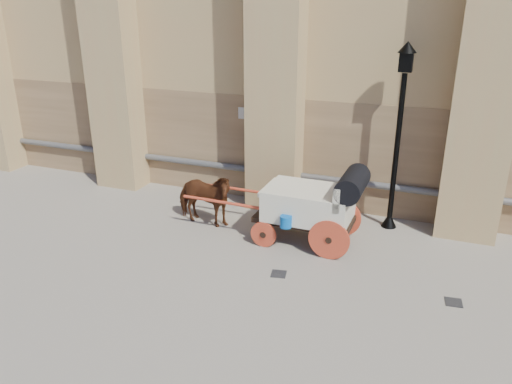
% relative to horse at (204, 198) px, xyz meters
% --- Properties ---
extents(ground, '(90.00, 90.00, 0.00)m').
position_rel_horse_xyz_m(ground, '(2.28, -1.80, -0.73)').
color(ground, gray).
rests_on(ground, ground).
extents(horse, '(1.79, 0.94, 1.46)m').
position_rel_horse_xyz_m(horse, '(0.00, 0.00, 0.00)').
color(horse, '#562412').
rests_on(horse, ground).
extents(carriage, '(4.39, 1.56, 1.91)m').
position_rel_horse_xyz_m(carriage, '(2.90, 0.02, 0.30)').
color(carriage, black).
rests_on(carriage, ground).
extents(street_lamp, '(0.43, 0.43, 4.60)m').
position_rel_horse_xyz_m(street_lamp, '(4.48, 1.60, 1.73)').
color(street_lamp, black).
rests_on(street_lamp, ground).
extents(drain_grate_near, '(0.37, 0.37, 0.01)m').
position_rel_horse_xyz_m(drain_grate_near, '(2.60, -1.68, -0.72)').
color(drain_grate_near, black).
rests_on(drain_grate_near, ground).
extents(drain_grate_far, '(0.36, 0.36, 0.01)m').
position_rel_horse_xyz_m(drain_grate_far, '(6.11, -1.47, -0.72)').
color(drain_grate_far, black).
rests_on(drain_grate_far, ground).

